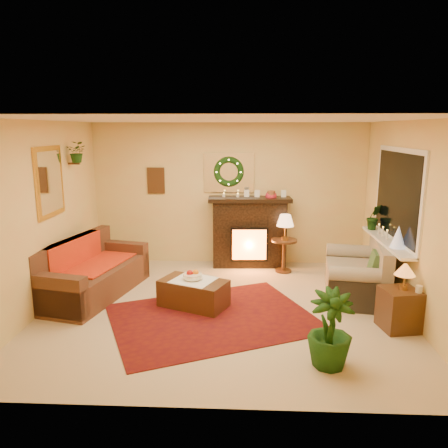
{
  "coord_description": "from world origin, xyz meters",
  "views": [
    {
      "loc": [
        0.29,
        -5.75,
        2.48
      ],
      "look_at": [
        0.0,
        0.35,
        1.15
      ],
      "focal_mm": 35.0,
      "sensor_mm": 36.0,
      "label": 1
    }
  ],
  "objects_px": {
    "loveseat": "(356,268)",
    "end_table_square": "(399,309)",
    "fireplace": "(249,237)",
    "side_table_round": "(284,254)",
    "sofa": "(93,268)",
    "coffee_table": "(194,292)"
  },
  "relations": [
    {
      "from": "fireplace",
      "to": "end_table_square",
      "type": "xyz_separation_m",
      "value": [
        1.87,
        -2.56,
        -0.28
      ]
    },
    {
      "from": "coffee_table",
      "to": "end_table_square",
      "type": "bearing_deg",
      "value": 11.0
    },
    {
      "from": "coffee_table",
      "to": "loveseat",
      "type": "bearing_deg",
      "value": 36.79
    },
    {
      "from": "fireplace",
      "to": "loveseat",
      "type": "height_order",
      "value": "fireplace"
    },
    {
      "from": "fireplace",
      "to": "side_table_round",
      "type": "relative_size",
      "value": 2.24
    },
    {
      "from": "fireplace",
      "to": "sofa",
      "type": "bearing_deg",
      "value": -148.89
    },
    {
      "from": "end_table_square",
      "to": "side_table_round",
      "type": "bearing_deg",
      "value": 119.57
    },
    {
      "from": "loveseat",
      "to": "end_table_square",
      "type": "relative_size",
      "value": 2.78
    },
    {
      "from": "fireplace",
      "to": "side_table_round",
      "type": "height_order",
      "value": "fireplace"
    },
    {
      "from": "fireplace",
      "to": "coffee_table",
      "type": "relative_size",
      "value": 1.42
    },
    {
      "from": "end_table_square",
      "to": "coffee_table",
      "type": "relative_size",
      "value": 0.57
    },
    {
      "from": "end_table_square",
      "to": "fireplace",
      "type": "bearing_deg",
      "value": 126.09
    },
    {
      "from": "side_table_round",
      "to": "end_table_square",
      "type": "xyz_separation_m",
      "value": [
        1.26,
        -2.22,
        -0.05
      ]
    },
    {
      "from": "loveseat",
      "to": "end_table_square",
      "type": "xyz_separation_m",
      "value": [
        0.26,
        -1.16,
        -0.15
      ]
    },
    {
      "from": "side_table_round",
      "to": "coffee_table",
      "type": "relative_size",
      "value": 0.63
    },
    {
      "from": "sofa",
      "to": "coffee_table",
      "type": "bearing_deg",
      "value": -0.24
    },
    {
      "from": "loveseat",
      "to": "coffee_table",
      "type": "bearing_deg",
      "value": -157.75
    },
    {
      "from": "sofa",
      "to": "fireplace",
      "type": "xyz_separation_m",
      "value": [
        2.37,
        1.59,
        0.12
      ]
    },
    {
      "from": "loveseat",
      "to": "coffee_table",
      "type": "xyz_separation_m",
      "value": [
        -2.41,
        -0.57,
        -0.21
      ]
    },
    {
      "from": "sofa",
      "to": "loveseat",
      "type": "distance_m",
      "value": 3.98
    },
    {
      "from": "side_table_round",
      "to": "coffee_table",
      "type": "height_order",
      "value": "side_table_round"
    },
    {
      "from": "coffee_table",
      "to": "fireplace",
      "type": "bearing_deg",
      "value": 91.25
    }
  ]
}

